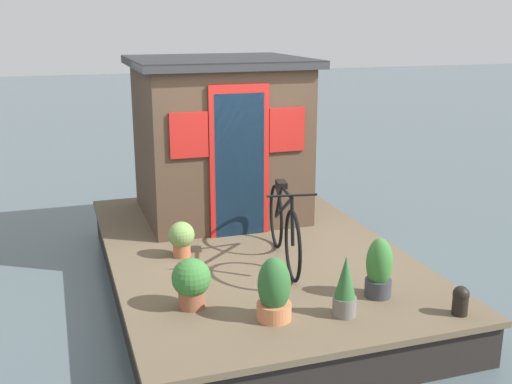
{
  "coord_description": "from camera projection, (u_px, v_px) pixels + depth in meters",
  "views": [
    {
      "loc": [
        -6.36,
        2.03,
        2.98
      ],
      "look_at": [
        -0.2,
        0.0,
        1.17
      ],
      "focal_mm": 43.61,
      "sensor_mm": 36.0,
      "label": 1
    }
  ],
  "objects": [
    {
      "name": "potted_plant_sage",
      "position": [
        345.0,
        287.0,
        5.39
      ],
      "size": [
        0.21,
        0.21,
        0.55
      ],
      "color": "slate",
      "rests_on": "houseboat_deck"
    },
    {
      "name": "ground_plane",
      "position": [
        251.0,
        284.0,
        7.23
      ],
      "size": [
        60.0,
        60.0,
        0.0
      ],
      "primitive_type": "plane",
      "color": "#4C5B60"
    },
    {
      "name": "houseboat_cabin",
      "position": [
        219.0,
        137.0,
        8.06
      ],
      "size": [
        2.01,
        2.17,
        2.04
      ],
      "color": "#4C3828",
      "rests_on": "houseboat_deck"
    },
    {
      "name": "potted_plant_rosemary",
      "position": [
        181.0,
        238.0,
        6.76
      ],
      "size": [
        0.29,
        0.29,
        0.39
      ],
      "color": "#B2603D",
      "rests_on": "houseboat_deck"
    },
    {
      "name": "potted_plant_thyme",
      "position": [
        191.0,
        281.0,
        5.55
      ],
      "size": [
        0.35,
        0.35,
        0.46
      ],
      "color": "#935138",
      "rests_on": "houseboat_deck"
    },
    {
      "name": "houseboat_deck",
      "position": [
        251.0,
        266.0,
        7.17
      ],
      "size": [
        4.9,
        3.16,
        0.47
      ],
      "color": "brown",
      "rests_on": "ground_plane"
    },
    {
      "name": "potted_plant_mint",
      "position": [
        274.0,
        291.0,
        5.32
      ],
      "size": [
        0.3,
        0.3,
        0.57
      ],
      "color": "#C6754C",
      "rests_on": "houseboat_deck"
    },
    {
      "name": "mooring_bollard",
      "position": [
        461.0,
        300.0,
        5.44
      ],
      "size": [
        0.15,
        0.15,
        0.27
      ],
      "color": "black",
      "rests_on": "houseboat_deck"
    },
    {
      "name": "bicycle",
      "position": [
        284.0,
        227.0,
        6.55
      ],
      "size": [
        1.66,
        0.5,
        0.87
      ],
      "color": "black",
      "rests_on": "houseboat_deck"
    },
    {
      "name": "potted_plant_succulent",
      "position": [
        379.0,
        269.0,
        5.77
      ],
      "size": [
        0.25,
        0.25,
        0.57
      ],
      "color": "#38383D",
      "rests_on": "houseboat_deck"
    }
  ]
}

